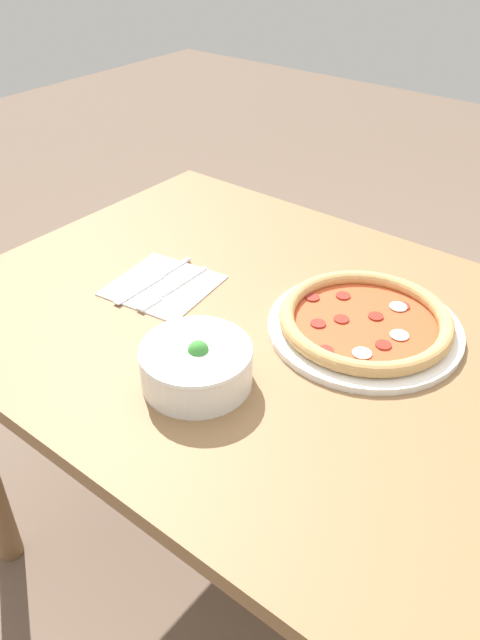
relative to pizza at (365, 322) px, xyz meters
The scene contains 7 objects.
ground_plane 0.75m from the pizza, 73.75° to the left, with size 8.00×8.00×0.00m, color brown.
dining_table 0.14m from the pizza, 73.75° to the left, with size 1.39×0.85×0.72m.
pizza is the anchor object (origin of this frame).
bowl 0.31m from the pizza, 63.82° to the left, with size 0.17×0.17×0.08m.
napkin 0.39m from the pizza, 16.75° to the left, with size 0.20×0.20×0.00m.
fork 0.36m from the pizza, 17.69° to the left, with size 0.02×0.18×0.00m.
knife 0.41m from the pizza, 14.63° to the left, with size 0.02×0.20×0.01m.
Camera 1 is at (-0.39, 0.73, 1.36)m, focal length 35.00 mm.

